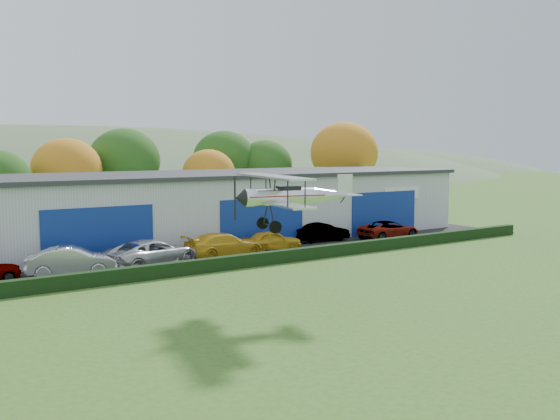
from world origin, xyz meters
TOP-DOWN VIEW (x-y plane):
  - ground at (0.00, 0.00)m, footprint 300.00×300.00m
  - apron at (3.00, 21.00)m, footprint 48.00×9.00m
  - hedge at (3.00, 16.20)m, footprint 46.00×0.60m
  - hangar at (5.00, 27.98)m, footprint 40.60×12.60m
  - tree_belt at (0.85, 40.62)m, footprint 75.70×13.22m
  - car_1 at (-9.38, 19.42)m, footprint 5.25×3.16m
  - car_2 at (-4.62, 19.35)m, footprint 6.50×4.29m
  - car_3 at (0.63, 19.91)m, footprint 5.58×2.48m
  - car_4 at (4.78, 20.35)m, footprint 4.33×2.42m
  - car_5 at (10.15, 21.69)m, footprint 4.56×1.88m
  - car_6 at (15.37, 19.71)m, footprint 5.18×2.42m
  - biplane at (-2.84, 7.31)m, footprint 5.94×6.77m

SIDE VIEW (x-z plane):
  - ground at x=0.00m, z-range 0.00..0.00m
  - apron at x=3.00m, z-range 0.00..0.05m
  - hedge at x=3.00m, z-range 0.00..0.80m
  - car_4 at x=4.78m, z-range 0.05..1.44m
  - car_6 at x=15.37m, z-range 0.05..1.48m
  - car_5 at x=10.15m, z-range 0.05..1.52m
  - car_3 at x=0.63m, z-range 0.05..1.64m
  - car_1 at x=-9.38m, z-range 0.05..1.68m
  - car_2 at x=-4.62m, z-range 0.05..1.71m
  - hangar at x=5.00m, z-range 0.01..5.31m
  - biplane at x=-2.84m, z-range 3.86..6.38m
  - tree_belt at x=0.85m, z-range 0.55..10.67m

